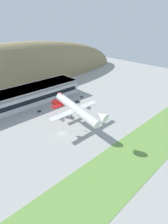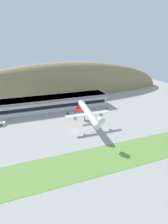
# 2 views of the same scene
# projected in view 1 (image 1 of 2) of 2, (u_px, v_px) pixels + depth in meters

# --- Properties ---
(ground_plane) EXTENTS (389.52, 389.52, 0.00)m
(ground_plane) POSITION_uv_depth(u_px,v_px,m) (62.00, 134.00, 102.08)
(ground_plane) COLOR #9E9E99
(grass_strip_foreground) EXTENTS (350.57, 24.59, 0.08)m
(grass_strip_foreground) POSITION_uv_depth(u_px,v_px,m) (115.00, 172.00, 76.98)
(grass_strip_foreground) COLOR #669342
(grass_strip_foreground) RESTS_ON ground_plane
(hill_backdrop) EXTENTS (284.61, 53.40, 78.99)m
(hill_backdrop) POSITION_uv_depth(u_px,v_px,m) (18.00, 82.00, 184.80)
(hill_backdrop) COLOR #8E7F56
(hill_backdrop) RESTS_ON ground_plane
(terminal_building) EXTENTS (114.17, 21.74, 12.05)m
(terminal_building) POSITION_uv_depth(u_px,v_px,m) (10.00, 100.00, 128.25)
(terminal_building) COLOR silver
(terminal_building) RESTS_ON ground_plane
(cargo_airplane) EXTENTS (35.03, 46.49, 13.08)m
(cargo_airplane) POSITION_uv_depth(u_px,v_px,m) (76.00, 109.00, 103.85)
(cargo_airplane) COLOR white
(service_car_0) EXTENTS (3.73, 1.66, 1.52)m
(service_car_0) POSITION_uv_depth(u_px,v_px,m) (82.00, 97.00, 147.54)
(service_car_0) COLOR #999EA3
(service_car_0) RESTS_ON ground_plane
(service_car_1) EXTENTS (4.26, 2.16, 1.43)m
(service_car_1) POSITION_uv_depth(u_px,v_px,m) (39.00, 112.00, 124.73)
(service_car_1) COLOR #999EA3
(service_car_1) RESTS_ON ground_plane
(service_car_2) EXTENTS (4.54, 1.82, 1.57)m
(service_car_2) POSITION_uv_depth(u_px,v_px,m) (77.00, 102.00, 139.92)
(service_car_2) COLOR #333338
(service_car_2) RESTS_ON ground_plane
(traffic_cone_0) EXTENTS (0.52, 0.52, 0.58)m
(traffic_cone_0) POSITION_uv_depth(u_px,v_px,m) (88.00, 102.00, 139.91)
(traffic_cone_0) COLOR orange
(traffic_cone_0) RESTS_ON ground_plane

